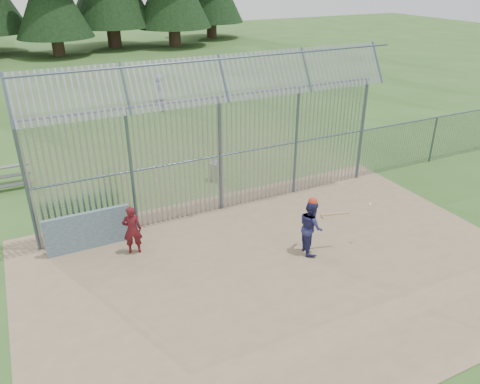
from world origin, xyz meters
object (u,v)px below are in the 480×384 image
dugout_wall (88,231)px  onlooker (132,230)px  batter (311,227)px  trash_can (216,171)px

dugout_wall → onlooker: bearing=-35.8°
dugout_wall → onlooker: onlooker is taller
batter → onlooker: size_ratio=1.10×
dugout_wall → batter: size_ratio=1.50×
onlooker → trash_can: onlooker is taller
dugout_wall → batter: 6.60m
batter → trash_can: 6.05m
trash_can → batter: bearing=-86.3°
onlooker → trash_can: bearing=-123.3°
batter → onlooker: 5.23m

